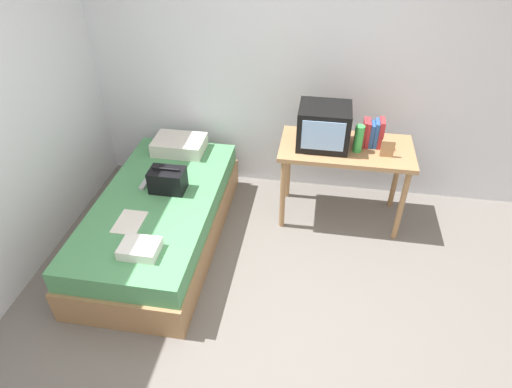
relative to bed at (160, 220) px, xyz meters
name	(u,v)px	position (x,y,z in m)	size (l,w,h in m)	color
ground_plane	(260,332)	(1.03, -0.84, -0.24)	(8.00, 8.00, 0.00)	slate
wall_back	(294,62)	(1.03, 1.16, 1.06)	(5.20, 0.10, 2.60)	silver
bed	(160,220)	(0.00, 0.00, 0.00)	(1.00, 2.00, 0.48)	#9E754C
desk	(345,156)	(1.56, 0.61, 0.44)	(1.16, 0.60, 0.77)	#9E754C
tv	(324,126)	(1.35, 0.61, 0.72)	(0.44, 0.39, 0.36)	black
water_bottle	(359,139)	(1.65, 0.55, 0.66)	(0.08, 0.08, 0.24)	green
book_row	(373,133)	(1.77, 0.68, 0.65)	(0.17, 0.15, 0.25)	#B72D33
picture_frame	(387,149)	(1.89, 0.50, 0.61)	(0.11, 0.02, 0.15)	#9E754C
pillow	(179,145)	(-0.03, 0.78, 0.31)	(0.49, 0.35, 0.13)	silver
handbag	(168,180)	(0.07, 0.13, 0.34)	(0.30, 0.20, 0.22)	black
magazine	(129,222)	(-0.10, -0.35, 0.25)	(0.21, 0.29, 0.01)	white
remote_dark	(144,243)	(0.10, -0.57, 0.25)	(0.04, 0.16, 0.02)	black
remote_silver	(144,184)	(-0.17, 0.15, 0.25)	(0.04, 0.14, 0.02)	#B7B7BC
folded_towel	(140,248)	(0.11, -0.65, 0.28)	(0.28, 0.22, 0.08)	white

